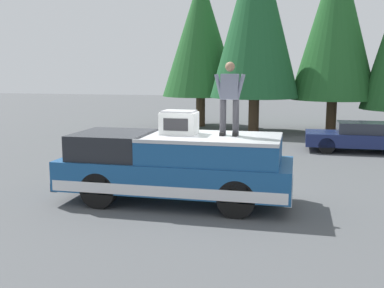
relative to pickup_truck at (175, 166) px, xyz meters
name	(u,v)px	position (x,y,z in m)	size (l,w,h in m)	color
ground_plane	(204,201)	(0.20, -0.66, -0.87)	(90.00, 90.00, 0.00)	#4C4F51
pickup_truck	(175,166)	(0.00, 0.00, 0.00)	(2.01, 5.54, 1.65)	navy
compressor_unit	(179,122)	(0.09, -0.07, 1.05)	(0.65, 0.84, 0.56)	silver
person_on_truck_bed	(230,97)	(0.11, -1.27, 1.68)	(0.29, 0.72, 1.69)	#333338
parked_car_navy	(360,137)	(8.25, -5.23, -0.29)	(1.64, 4.10, 1.16)	navy
conifer_center_left	(336,22)	(14.05, -4.50, 4.65)	(4.29, 4.29, 9.39)	#4C3826
conifer_center_right	(256,13)	(13.11, -0.63, 5.07)	(4.47, 4.47, 10.14)	#4C3826
conifer_right	(201,35)	(14.93, 2.54, 4.17)	(4.26, 4.26, 8.40)	#4C3826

